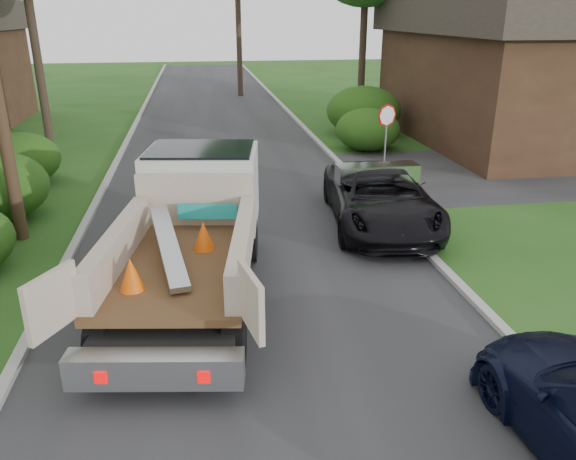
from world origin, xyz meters
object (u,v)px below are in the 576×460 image
Objects in this scene: flatbed_truck at (195,217)px; black_pickup at (380,198)px; house_right at (526,66)px; stop_sign at (386,125)px.

black_pickup is at bearing 36.11° from flatbed_truck.
flatbed_truck is (-14.17, -11.97, -1.78)m from house_right.
stop_sign is at bearing -147.34° from house_right.
house_right is at bearing 32.66° from stop_sign.
house_right is 2.37× the size of black_pickup.
stop_sign reaches higher than black_pickup.
stop_sign is 9.45m from flatbed_truck.
flatbed_truck reaches higher than stop_sign.
house_right is 18.63m from flatbed_truck.
black_pickup is at bearing -109.57° from stop_sign.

